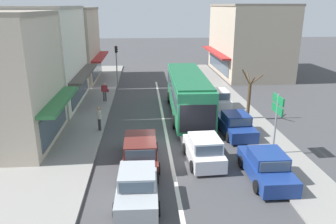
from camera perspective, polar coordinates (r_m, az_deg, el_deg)
The scene contains 19 objects.
ground_plane at distance 19.74m, azimuth 0.16°, elevation -6.34°, with size 140.00×140.00×0.00m, color #3F3F42.
lane_centre_line at distance 23.43m, azimuth -0.62°, elevation -2.30°, with size 0.20×28.00×0.01m, color silver.
sidewalk_left at distance 25.81m, azimuth -16.18°, elevation -0.94°, with size 5.20×44.00×0.14m, color gray.
kerb_right at distance 26.38m, azimuth 12.64°, elevation -0.26°, with size 2.80×44.00×0.12m, color gray.
shopfront_mid_block at distance 29.42m, azimuth -21.93°, elevation 8.78°, with size 7.73×9.37×8.14m.
shopfront_far_end at distance 38.46m, azimuth -17.87°, elevation 10.99°, with size 8.17×8.73×7.99m.
building_right_far at distance 42.04m, azimuth 13.81°, elevation 12.10°, with size 8.21×12.62×8.33m.
city_bus at distance 25.17m, azimuth 3.50°, elevation 3.59°, with size 2.92×10.91×3.23m.
hatchback_behind_bus_near at distance 17.92m, azimuth 6.24°, elevation -6.61°, with size 1.95×3.77×1.54m.
wagon_adjacent_lane_lead at distance 17.67m, azimuth -4.81°, elevation -6.79°, with size 1.95×4.51×1.58m.
sedan_behind_bus_mid at distance 14.71m, azimuth -5.33°, elevation -12.66°, with size 1.97×4.24×1.47m.
parked_sedan_kerb_front at distance 16.90m, azimuth 16.74°, elevation -9.09°, with size 1.92×4.21×1.47m.
parked_sedan_kerb_second at distance 22.07m, azimuth 11.64°, elevation -2.18°, with size 2.01×4.26×1.47m.
parked_hatchback_kerb_third at distance 27.67m, azimuth 8.62°, elevation 2.24°, with size 1.84×3.71×1.54m.
traffic_light_downstreet at distance 34.89m, azimuth -8.96°, elevation 9.10°, with size 0.32×0.24×4.20m.
directional_road_sign at distance 18.88m, azimuth 18.49°, elevation 0.32°, with size 0.10×1.40×3.60m.
street_tree_right at distance 24.78m, azimuth 13.94°, elevation 2.56°, with size 1.62×1.83×3.84m.
pedestrian_with_handbag_near at distance 29.15m, azimuth -10.97°, elevation 3.65°, with size 0.66×0.27×1.63m.
pedestrian_browsing_midblock at distance 22.30m, azimuth -11.92°, elevation -0.88°, with size 0.36×0.52×1.63m.
Camera 1 is at (-1.44, -17.92, 8.15)m, focal length 35.00 mm.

